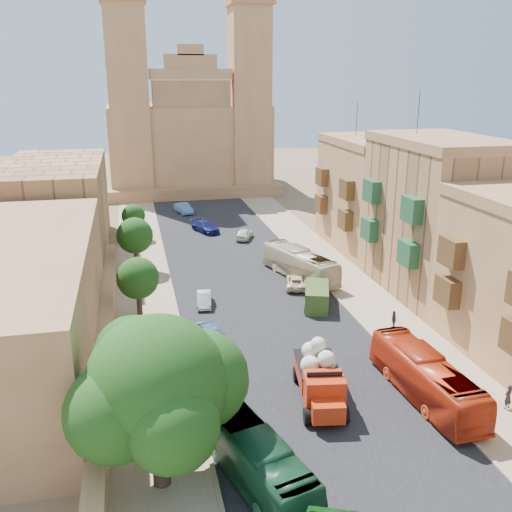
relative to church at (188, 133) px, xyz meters
name	(u,v)px	position (x,y,z in m)	size (l,w,h in m)	color
ground	(381,511)	(0.00, -78.61, -9.52)	(260.00, 260.00, 0.00)	brown
road_surface	(247,284)	(0.00, -48.61, -9.51)	(14.00, 140.00, 0.01)	black
sidewalk_east	(342,277)	(9.50, -48.61, -9.51)	(5.00, 140.00, 0.01)	#987E63
sidewalk_west	(144,292)	(-9.50, -48.61, -9.51)	(5.00, 140.00, 0.01)	#987E63
kerb_east	(318,278)	(7.00, -48.61, -9.46)	(0.25, 140.00, 0.12)	#987E63
kerb_west	(172,289)	(-7.00, -48.61, -9.46)	(0.25, 140.00, 0.12)	#987E63
townhouse_c	(435,216)	(15.95, -53.61, -2.61)	(9.00, 14.00, 17.40)	#AD7A4E
townhouse_d	(370,194)	(15.95, -39.61, -3.36)	(9.00, 14.00, 15.90)	#A27249
west_wall	(106,332)	(-12.50, -58.61, -8.62)	(1.00, 40.00, 1.80)	#A27249
west_building_low	(15,307)	(-18.00, -60.61, -5.32)	(10.00, 28.00, 8.40)	#90633E
west_building_mid	(57,209)	(-18.00, -34.61, -4.52)	(10.00, 22.00, 10.00)	#AD7A4E
church	(188,133)	(0.00, 0.00, 0.00)	(28.00, 22.50, 36.30)	#A27249
ficus_tree	(159,390)	(-9.42, -74.61, -4.43)	(8.60, 7.91, 8.60)	#37261B
street_tree_a	(143,351)	(-10.00, -66.61, -6.41)	(3.02, 3.02, 4.65)	#37261B
street_tree_b	(138,278)	(-10.00, -54.61, -6.06)	(3.35, 3.35, 5.16)	#37261B
street_tree_c	(135,236)	(-10.00, -42.61, -5.84)	(3.57, 3.57, 5.49)	#37261B
street_tree_d	(133,216)	(-10.00, -30.61, -6.67)	(2.77, 2.77, 4.26)	#37261B
red_truck	(320,376)	(0.20, -69.28, -7.88)	(3.40, 6.62, 3.71)	red
olive_pickup	(317,297)	(4.68, -55.27, -8.63)	(3.20, 4.78, 1.82)	#395520
bus_green_north	(252,455)	(-5.20, -75.21, -8.17)	(2.25, 9.63, 2.68)	#1A4F30
bus_red_east	(426,378)	(6.50, -70.43, -8.11)	(2.35, 10.06, 2.80)	red
bus_cream_east	(300,264)	(5.32, -48.03, -8.10)	(2.38, 10.17, 2.83)	beige
car_blue_a	(212,335)	(-5.00, -60.36, -8.82)	(1.64, 4.07, 1.39)	teal
car_white_a	(204,299)	(-4.60, -52.92, -8.96)	(1.18, 3.38, 1.11)	silver
car_cream	(296,282)	(4.30, -50.47, -8.96)	(1.85, 4.00, 1.11)	beige
car_dkblue	(205,227)	(-1.29, -29.23, -8.83)	(1.91, 4.70, 1.36)	#101554
car_white_b	(244,234)	(2.82, -33.40, -8.87)	(1.53, 3.81, 1.30)	silver
car_blue_b	(184,208)	(-2.94, -18.42, -8.81)	(1.50, 4.30, 1.42)	#4C78B5
pedestrian_a	(508,397)	(10.72, -72.50, -8.74)	(0.57, 0.37, 1.55)	black
pedestrian_c	(394,320)	(9.09, -60.74, -8.78)	(0.86, 0.36, 1.47)	#2D2F35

